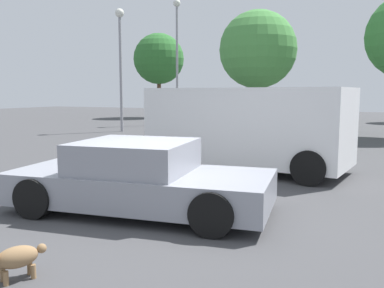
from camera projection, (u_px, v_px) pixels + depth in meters
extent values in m
plane|color=#424244|center=(159.00, 212.00, 6.78)|extent=(80.00, 80.00, 0.00)
cube|color=gray|center=(141.00, 186.00, 6.79)|extent=(4.49, 2.40, 0.51)
cube|color=gray|center=(135.00, 156.00, 6.76)|extent=(2.01, 1.91, 0.50)
cube|color=slate|center=(184.00, 158.00, 6.51)|extent=(0.27, 1.55, 0.42)
cube|color=slate|center=(90.00, 154.00, 7.01)|extent=(0.27, 1.55, 0.42)
cylinder|color=black|center=(236.00, 187.00, 7.20)|extent=(0.66, 0.31, 0.64)
cylinder|color=black|center=(212.00, 214.00, 5.56)|extent=(0.66, 0.31, 0.64)
cylinder|color=black|center=(92.00, 177.00, 8.04)|extent=(0.66, 0.31, 0.64)
cylinder|color=black|center=(34.00, 198.00, 6.40)|extent=(0.66, 0.31, 0.64)
ellipsoid|color=olive|center=(17.00, 257.00, 4.28)|extent=(0.40, 0.48, 0.23)
cylinder|color=olive|center=(6.00, 279.00, 4.17)|extent=(0.06, 0.06, 0.15)
cylinder|color=olive|center=(3.00, 274.00, 4.27)|extent=(0.06, 0.06, 0.15)
cylinder|color=olive|center=(33.00, 271.00, 4.34)|extent=(0.06, 0.06, 0.15)
cylinder|color=olive|center=(30.00, 267.00, 4.44)|extent=(0.06, 0.06, 0.15)
sphere|color=olive|center=(42.00, 248.00, 4.43)|extent=(0.10, 0.10, 0.10)
cube|color=white|center=(247.00, 125.00, 10.39)|extent=(5.21, 2.64, 1.86)
cube|color=slate|center=(349.00, 111.00, 9.04)|extent=(0.26, 1.73, 0.74)
cylinder|color=black|center=(331.00, 156.00, 10.30)|extent=(0.78, 0.34, 0.76)
cylinder|color=black|center=(309.00, 168.00, 8.67)|extent=(0.78, 0.34, 0.76)
cylinder|color=black|center=(202.00, 146.00, 12.31)|extent=(0.78, 0.34, 0.76)
cylinder|color=black|center=(164.00, 154.00, 10.68)|extent=(0.78, 0.34, 0.76)
cylinder|color=gray|center=(121.00, 75.00, 20.54)|extent=(0.14, 0.14, 5.74)
sphere|color=silver|center=(120.00, 13.00, 20.17)|extent=(0.44, 0.44, 0.44)
cylinder|color=gray|center=(177.00, 66.00, 25.01)|extent=(0.14, 0.14, 7.18)
sphere|color=silver|center=(177.00, 3.00, 24.54)|extent=(0.44, 0.44, 0.44)
cylinder|color=brown|center=(159.00, 98.00, 32.45)|extent=(0.31, 0.31, 3.14)
sphere|color=#2D6B2D|center=(159.00, 59.00, 32.07)|extent=(3.95, 3.95, 3.95)
cylinder|color=brown|center=(257.00, 106.00, 20.50)|extent=(0.41, 0.41, 2.65)
sphere|color=#478C42|center=(258.00, 49.00, 20.16)|extent=(3.82, 3.82, 3.82)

